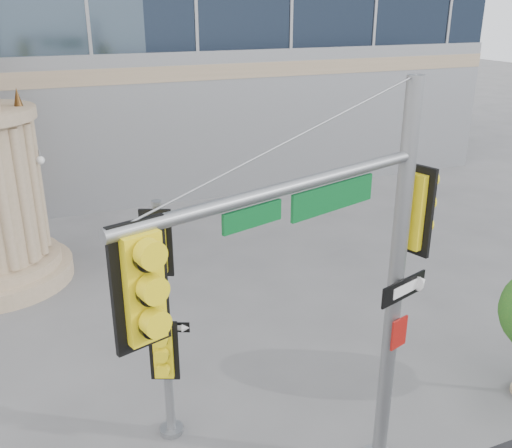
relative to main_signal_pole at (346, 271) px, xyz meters
name	(u,v)px	position (x,y,z in m)	size (l,w,h in m)	color
ground	(319,416)	(0.80, 1.87, -4.22)	(120.00, 120.00, 0.00)	#545456
main_signal_pole	(346,271)	(0.00, 0.00, 0.00)	(5.12, 2.03, 6.82)	slate
secondary_signal_pole	(159,309)	(-2.15, 2.49, -1.45)	(0.80, 0.79, 4.72)	slate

